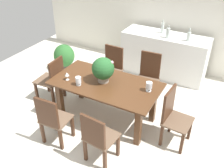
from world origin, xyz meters
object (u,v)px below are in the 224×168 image
object	(u,v)px
chair_near_right	(98,137)
kitchen_counter	(164,55)
flower_centerpiece	(103,69)
crystal_vase_center_near	(149,86)
wine_glass	(67,74)
potted_plant_floor	(64,56)
dining_table	(106,90)
chair_far_right	(148,75)
chair_head_end	(53,78)
chair_near_left	(52,119)
wine_bottle_clear	(163,28)
crystal_vase_left	(78,80)
chair_far_left	(111,66)
wine_bottle_green	(189,36)
wine_bottle_dark	(168,33)
chair_foot_end	(173,114)

from	to	relation	value
chair_near_right	kitchen_counter	distance (m)	2.99
flower_centerpiece	crystal_vase_center_near	distance (m)	0.81
flower_centerpiece	wine_glass	xyz separation A→B (m)	(-0.57, -0.25, -0.13)
potted_plant_floor	dining_table	bearing A→B (deg)	-32.22
chair_far_right	chair_near_right	world-z (taller)	chair_far_right
chair_head_end	chair_near_left	bearing A→B (deg)	36.26
chair_head_end	wine_bottle_clear	bearing A→B (deg)	142.81
chair_near_right	kitchen_counter	bearing A→B (deg)	-83.94
kitchen_counter	crystal_vase_left	bearing A→B (deg)	-107.66
chair_far_left	wine_bottle_green	xyz separation A→B (m)	(1.29, 0.97, 0.58)
chair_near_left	chair_far_right	xyz separation A→B (m)	(0.82, 1.91, 0.03)
wine_bottle_green	wine_bottle_clear	xyz separation A→B (m)	(-0.63, 0.19, 0.01)
wine_bottle_clear	flower_centerpiece	bearing A→B (deg)	-98.37
chair_far_left	kitchen_counter	distance (m)	1.33
crystal_vase_center_near	wine_bottle_clear	xyz separation A→B (m)	(-0.49, 1.99, 0.25)
flower_centerpiece	dining_table	bearing A→B (deg)	-26.04
crystal_vase_center_near	wine_bottle_dark	size ratio (longest dim) A/B	0.60
kitchen_counter	crystal_vase_center_near	bearing A→B (deg)	-79.29
wine_glass	wine_bottle_green	world-z (taller)	wine_bottle_green
wine_bottle_green	chair_head_end	bearing A→B (deg)	-136.99
wine_bottle_green	wine_bottle_dark	xyz separation A→B (m)	(-0.43, -0.03, 0.01)
dining_table	crystal_vase_left	world-z (taller)	crystal_vase_left
flower_centerpiece	chair_head_end	bearing A→B (deg)	-178.70
chair_far_left	crystal_vase_left	bearing A→B (deg)	-86.09
wine_bottle_green	chair_far_right	bearing A→B (deg)	-115.56
chair_near_left	kitchen_counter	world-z (taller)	kitchen_counter
wine_bottle_green	potted_plant_floor	xyz separation A→B (m)	(-2.68, -0.79, -0.75)
flower_centerpiece	wine_bottle_green	xyz separation A→B (m)	(0.94, 1.90, 0.10)
wine_glass	wine_bottle_dark	bearing A→B (deg)	63.06
kitchen_counter	wine_bottle_green	distance (m)	0.79
chair_near_left	potted_plant_floor	bearing A→B (deg)	-59.11
crystal_vase_left	chair_head_end	bearing A→B (deg)	161.53
dining_table	kitchen_counter	world-z (taller)	kitchen_counter
chair_near_left	chair_head_end	xyz separation A→B (m)	(-0.78, 0.95, 0.00)
wine_bottle_clear	chair_head_end	bearing A→B (deg)	-124.17
chair_foot_end	wine_glass	bearing A→B (deg)	101.29
chair_far_left	wine_glass	distance (m)	1.26
crystal_vase_left	wine_bottle_dark	world-z (taller)	wine_bottle_dark
crystal_vase_center_near	chair_far_right	bearing A→B (deg)	110.95
chair_near_right	potted_plant_floor	size ratio (longest dim) A/B	1.42
flower_centerpiece	wine_bottle_clear	bearing A→B (deg)	81.63
chair_far_left	potted_plant_floor	size ratio (longest dim) A/B	1.46
kitchen_counter	wine_bottle_green	size ratio (longest dim) A/B	6.85
flower_centerpiece	kitchen_counter	world-z (taller)	flower_centerpiece
crystal_vase_left	chair_near_left	bearing A→B (deg)	-93.78
flower_centerpiece	chair_foot_end	bearing A→B (deg)	-1.10
chair_far_left	wine_bottle_green	size ratio (longest dim) A/B	3.34
chair_far_left	chair_near_left	bearing A→B (deg)	-88.19
chair_far_right	flower_centerpiece	distance (m)	1.14
chair_foot_end	dining_table	bearing A→B (deg)	94.46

